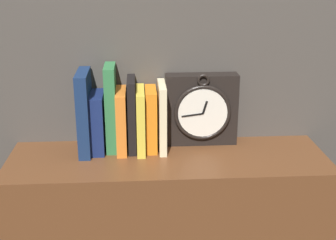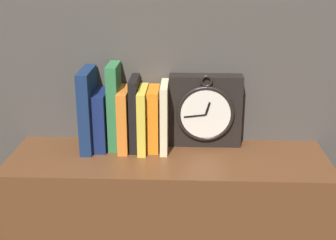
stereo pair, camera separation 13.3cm
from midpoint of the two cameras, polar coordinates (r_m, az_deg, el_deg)
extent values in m
cube|color=#47423D|center=(1.44, 3.01, 12.84)|extent=(6.00, 0.05, 2.60)
cube|color=black|center=(1.45, 7.20, 1.12)|extent=(0.22, 0.06, 0.22)
torus|color=black|center=(1.41, 7.30, 0.68)|extent=(0.17, 0.01, 0.17)
cylinder|color=white|center=(1.41, 7.31, 0.64)|extent=(0.15, 0.01, 0.15)
cube|color=black|center=(1.40, 7.59, 1.33)|extent=(0.02, 0.00, 0.04)
cube|color=black|center=(1.40, 6.01, 0.45)|extent=(0.06, 0.00, 0.01)
torus|color=black|center=(1.38, 7.48, 4.67)|extent=(0.04, 0.01, 0.04)
cube|color=navy|center=(1.41, -7.05, 1.19)|extent=(0.03, 0.15, 0.25)
cube|color=navy|center=(1.43, -5.48, -0.02)|extent=(0.04, 0.13, 0.18)
cube|color=#2E7340|center=(1.42, -3.87, 1.64)|extent=(0.03, 0.11, 0.26)
cube|color=orange|center=(1.41, -2.65, 0.06)|extent=(0.03, 0.14, 0.19)
cube|color=black|center=(1.41, -1.39, 0.78)|extent=(0.02, 0.12, 0.22)
cube|color=gold|center=(1.40, -0.35, 0.04)|extent=(0.02, 0.14, 0.19)
cube|color=orange|center=(1.42, 0.94, 0.14)|extent=(0.03, 0.12, 0.19)
cube|color=beige|center=(1.40, 2.29, 0.35)|extent=(0.02, 0.14, 0.20)
camera|label=1|loc=(0.07, -87.14, 1.02)|focal=50.00mm
camera|label=2|loc=(0.07, 92.86, -1.02)|focal=50.00mm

